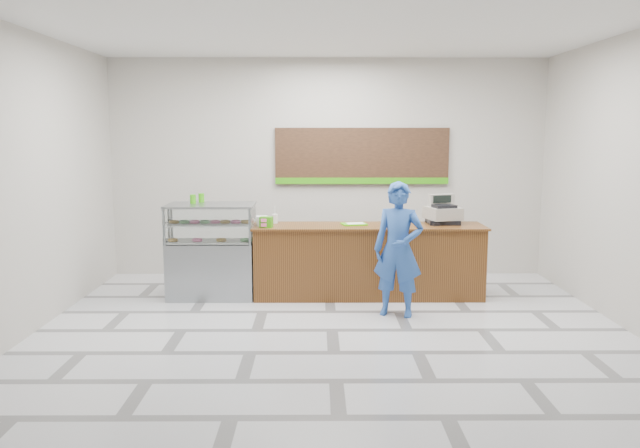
{
  "coord_description": "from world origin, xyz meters",
  "views": [
    {
      "loc": [
        -0.18,
        -7.13,
        2.32
      ],
      "look_at": [
        -0.14,
        0.9,
        1.14
      ],
      "focal_mm": 35.0,
      "sensor_mm": 36.0,
      "label": 1
    }
  ],
  "objects_px": {
    "serving_tray": "(354,224)",
    "display_case": "(212,250)",
    "cash_register": "(443,213)",
    "sales_counter": "(368,261)",
    "customer": "(398,249)"
  },
  "relations": [
    {
      "from": "cash_register",
      "to": "serving_tray",
      "type": "relative_size",
      "value": 1.43
    },
    {
      "from": "sales_counter",
      "to": "serving_tray",
      "type": "bearing_deg",
      "value": 164.97
    },
    {
      "from": "display_case",
      "to": "cash_register",
      "type": "bearing_deg",
      "value": 2.92
    },
    {
      "from": "display_case",
      "to": "cash_register",
      "type": "height_order",
      "value": "cash_register"
    },
    {
      "from": "display_case",
      "to": "customer",
      "type": "relative_size",
      "value": 0.77
    },
    {
      "from": "serving_tray",
      "to": "customer",
      "type": "distance_m",
      "value": 1.11
    },
    {
      "from": "cash_register",
      "to": "serving_tray",
      "type": "bearing_deg",
      "value": 169.67
    },
    {
      "from": "serving_tray",
      "to": "display_case",
      "type": "bearing_deg",
      "value": 170.16
    },
    {
      "from": "display_case",
      "to": "customer",
      "type": "distance_m",
      "value": 2.69
    },
    {
      "from": "sales_counter",
      "to": "display_case",
      "type": "xyz_separation_m",
      "value": [
        -2.22,
        0.0,
        0.16
      ]
    },
    {
      "from": "display_case",
      "to": "serving_tray",
      "type": "distance_m",
      "value": 2.05
    },
    {
      "from": "display_case",
      "to": "serving_tray",
      "type": "bearing_deg",
      "value": 1.52
    },
    {
      "from": "sales_counter",
      "to": "display_case",
      "type": "distance_m",
      "value": 2.23
    },
    {
      "from": "sales_counter",
      "to": "customer",
      "type": "height_order",
      "value": "customer"
    },
    {
      "from": "display_case",
      "to": "cash_register",
      "type": "xyz_separation_m",
      "value": [
        3.29,
        0.17,
        0.51
      ]
    }
  ]
}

